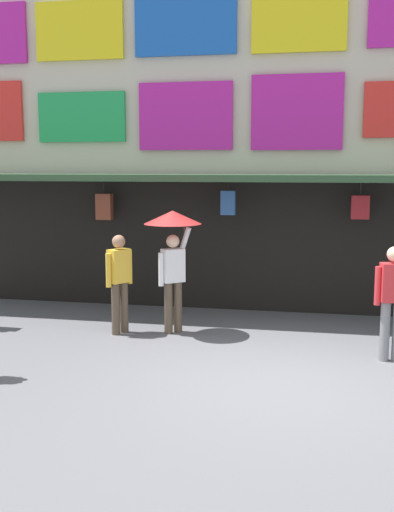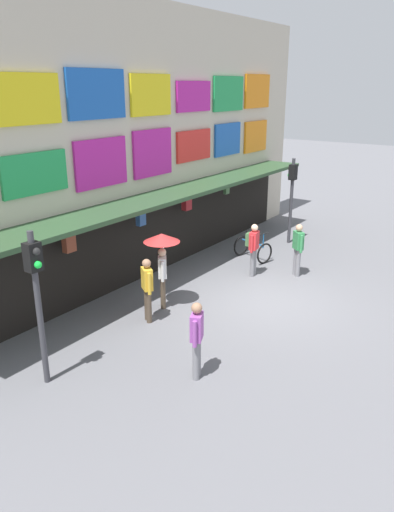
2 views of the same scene
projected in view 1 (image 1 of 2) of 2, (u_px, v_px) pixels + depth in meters
name	position (u px, v px, depth m)	size (l,w,h in m)	color
ground_plane	(280.00, 383.00, 7.93)	(80.00, 80.00, 0.00)	slate
shopfront	(298.00, 106.00, 11.78)	(18.00, 2.60, 8.00)	beige
pedestrian_in_yellow	(119.00, 278.00, 10.14)	(0.38, 0.45, 1.68)	brown
pedestrian_with_umbrella	(173.00, 237.00, 10.09)	(0.96, 0.96, 2.08)	brown
pedestrian_in_black	(392.00, 294.00, 8.72)	(0.52, 0.40, 1.68)	gray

